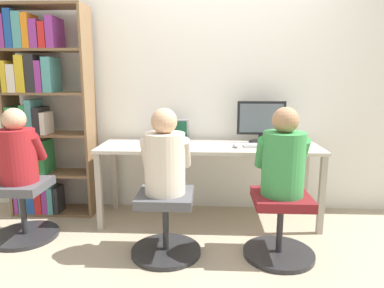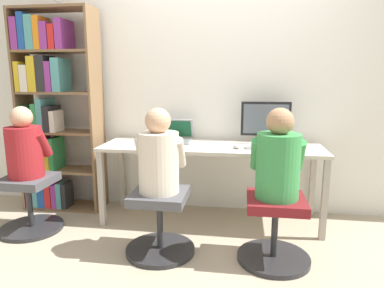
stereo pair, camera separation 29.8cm
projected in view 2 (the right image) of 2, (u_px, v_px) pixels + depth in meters
ground_plane at (207, 234)px, 3.00m from camera, size 14.00×14.00×0.00m
wall_back at (215, 82)px, 3.39m from camera, size 10.00×0.05×2.60m
desk at (211, 153)px, 3.16m from camera, size 2.02×0.60×0.73m
desktop_monitor at (265, 123)px, 3.19m from camera, size 0.45×0.22×0.40m
laptop at (174, 137)px, 3.32m from camera, size 0.35×0.31×0.21m
keyboard at (268, 147)px, 3.01m from camera, size 0.39×0.15×0.03m
computer_mouse_by_keyboard at (237, 146)px, 3.02m from camera, size 0.06×0.11×0.04m
office_chair_left at (275, 229)px, 2.52m from camera, size 0.54×0.54×0.49m
office_chair_right at (160, 222)px, 2.64m from camera, size 0.54×0.54×0.49m
person_at_monitor at (278, 160)px, 2.42m from camera, size 0.38×0.33×0.65m
person_at_laptop at (159, 156)px, 2.55m from camera, size 0.37×0.32×0.64m
bookshelf at (50, 109)px, 3.42m from camera, size 0.80×0.31×2.00m
office_chair_side at (30, 203)px, 3.03m from camera, size 0.54×0.54×0.49m
person_near_shelf at (25, 147)px, 2.93m from camera, size 0.36×0.31×0.61m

